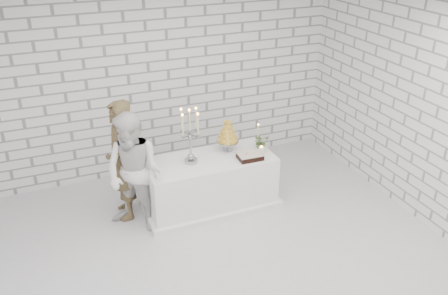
% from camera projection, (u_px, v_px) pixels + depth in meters
% --- Properties ---
extents(ground, '(6.00, 5.00, 0.01)m').
position_uv_depth(ground, '(209.00, 259.00, 5.88)').
color(ground, silver).
rests_on(ground, ground).
extents(ceiling, '(6.00, 5.00, 0.01)m').
position_uv_depth(ceiling, '(204.00, 10.00, 4.55)').
color(ceiling, white).
rests_on(ceiling, ground).
extents(wall_back, '(6.00, 0.01, 3.00)m').
position_uv_depth(wall_back, '(149.00, 82.00, 7.28)').
color(wall_back, white).
rests_on(wall_back, ground).
extents(wall_right, '(0.01, 5.00, 3.00)m').
position_uv_depth(wall_right, '(421.00, 111.00, 6.24)').
color(wall_right, white).
rests_on(wall_right, ground).
extents(cake_table, '(1.80, 0.80, 0.75)m').
position_uv_depth(cake_table, '(210.00, 182.00, 6.80)').
color(cake_table, white).
rests_on(cake_table, ground).
extents(groom, '(0.42, 0.63, 1.70)m').
position_uv_depth(groom, '(122.00, 161.00, 6.38)').
color(groom, '#382C19').
rests_on(groom, ground).
extents(bride, '(1.00, 1.00, 1.64)m').
position_uv_depth(bride, '(134.00, 173.00, 6.13)').
color(bride, white).
rests_on(bride, ground).
extents(candelabra, '(0.38, 0.38, 0.79)m').
position_uv_depth(candelabra, '(190.00, 136.00, 6.37)').
color(candelabra, '#93939D').
rests_on(candelabra, cake_table).
extents(croquembouche, '(0.33, 0.33, 0.50)m').
position_uv_depth(croquembouche, '(228.00, 135.00, 6.76)').
color(croquembouche, '#AF8832').
rests_on(croquembouche, cake_table).
extents(chocolate_cake, '(0.34, 0.25, 0.08)m').
position_uv_depth(chocolate_cake, '(250.00, 156.00, 6.62)').
color(chocolate_cake, black).
rests_on(chocolate_cake, cake_table).
extents(pillar_candle, '(0.10, 0.10, 0.12)m').
position_uv_depth(pillar_candle, '(261.00, 151.00, 6.73)').
color(pillar_candle, white).
rests_on(pillar_candle, cake_table).
extents(extra_taper, '(0.08, 0.08, 0.32)m').
position_uv_depth(extra_taper, '(258.00, 135.00, 6.96)').
color(extra_taper, beige).
rests_on(extra_taper, cake_table).
extents(flowers, '(0.23, 0.20, 0.24)m').
position_uv_depth(flowers, '(261.00, 142.00, 6.84)').
color(flowers, '#475E31').
rests_on(flowers, cake_table).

